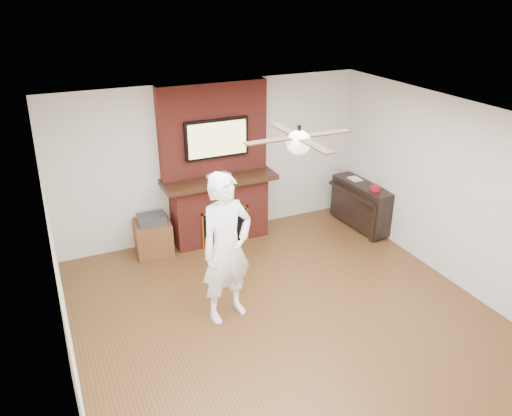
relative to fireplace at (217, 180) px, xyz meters
name	(u,v)px	position (x,y,z in m)	size (l,w,h in m)	color
room_shell	(295,234)	(0.00, -2.55, 0.25)	(5.36, 5.86, 2.86)	#4E3017
fireplace	(217,180)	(0.00, 0.00, 0.00)	(1.78, 0.64, 2.50)	maroon
tv	(217,139)	(0.00, -0.05, 0.68)	(1.00, 0.08, 0.60)	black
ceiling_fan	(299,141)	(0.00, -2.55, 1.34)	(1.21, 1.21, 0.31)	black
person	(227,248)	(-0.64, -2.03, -0.05)	(0.70, 0.46, 1.90)	white
side_table	(153,235)	(-1.10, -0.07, -0.71)	(0.58, 0.58, 0.62)	#583219
piano	(361,204)	(2.31, -0.66, -0.57)	(0.53, 1.23, 0.88)	black
cable_box	(219,176)	(-0.01, -0.10, 0.11)	(0.34, 0.19, 0.05)	silver
candle_orange	(212,241)	(-0.20, -0.22, -0.93)	(0.07, 0.07, 0.12)	#CB6D17
candle_green	(216,239)	(-0.12, -0.17, -0.95)	(0.07, 0.07, 0.09)	#416C2B
candle_cream	(226,238)	(0.04, -0.20, -0.94)	(0.08, 0.08, 0.10)	beige
candle_blue	(236,237)	(0.22, -0.21, -0.95)	(0.06, 0.06, 0.08)	#3545A1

